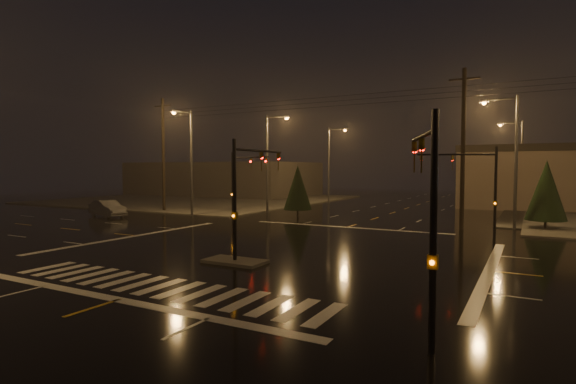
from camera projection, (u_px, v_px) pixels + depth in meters
The scene contains 21 objects.
ground at pixel (276, 250), 25.29m from camera, with size 140.00×140.00×0.00m, color black.
sidewalk_nw at pixel (202, 199), 65.92m from camera, with size 36.00×36.00×0.12m, color #44423C.
median_island at pixel (235, 261), 21.77m from camera, with size 3.00×1.60×0.15m, color #44423C.
crosswalk at pixel (160, 286), 17.39m from camera, with size 15.00×2.60×0.01m, color beige.
stop_bar_near at pixel (118, 300), 15.64m from camera, with size 16.00×0.50×0.01m, color beige.
stop_bar_far at pixel (347, 227), 34.93m from camera, with size 16.00×0.50×0.01m, color beige.
commercial_block at pixel (224, 179), 78.69m from camera, with size 30.00×18.00×5.60m, color #413B39.
signal_mast_median at pixel (245, 185), 22.40m from camera, with size 0.25×4.59×6.00m.
signal_mast_ne at pixel (479, 180), 29.44m from camera, with size 4.84×1.86×6.00m.
signal_mast_nw at pixel (240, 178), 38.51m from camera, with size 4.84×1.86×6.00m.
signal_mast_se at pixel (429, 202), 11.66m from camera, with size 1.55×3.87×6.00m.
streetlight_1 at pixel (270, 157), 46.11m from camera, with size 2.77×0.32×10.00m.
streetlight_2 at pixel (331, 159), 60.14m from camera, with size 2.77×0.32×10.00m.
streetlight_3 at pixel (512, 152), 33.68m from camera, with size 2.77×0.32×10.00m.
streetlight_4 at pixel (519, 158), 51.22m from camera, with size 2.77×0.32×10.00m.
streetlight_5 at pixel (189, 156), 42.43m from camera, with size 0.32×2.77×10.00m.
utility_pole_0 at pixel (163, 154), 47.75m from camera, with size 2.20×0.32×12.00m.
utility_pole_1 at pixel (463, 148), 33.43m from camera, with size 2.20×0.32×12.00m.
conifer_0 at pixel (546, 190), 33.52m from camera, with size 2.89×2.89×5.21m.
conifer_3 at pixel (298, 187), 42.24m from camera, with size 2.68×2.68×4.89m.
car_crossing at pixel (108, 209), 42.51m from camera, with size 1.65×4.74×1.56m, color #5A5B61.
Camera 1 is at (12.57, -21.71, 4.58)m, focal length 28.00 mm.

